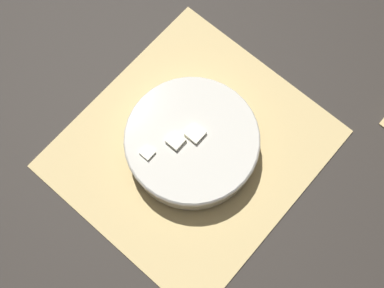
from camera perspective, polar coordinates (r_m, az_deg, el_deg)
The scene contains 3 objects.
ground_plane at distance 0.99m, azimuth 0.00°, elevation -0.53°, with size 6.00×6.00×0.00m, color #2D2823.
bamboo_mat_center at distance 0.98m, azimuth 0.00°, elevation -0.47°, with size 0.45×0.41×0.01m.
fruit_salad_bowl at distance 0.95m, azimuth -0.01°, elevation 0.20°, with size 0.24×0.24×0.06m.
Camera 1 is at (-0.23, -0.20, 0.94)m, focal length 50.00 mm.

